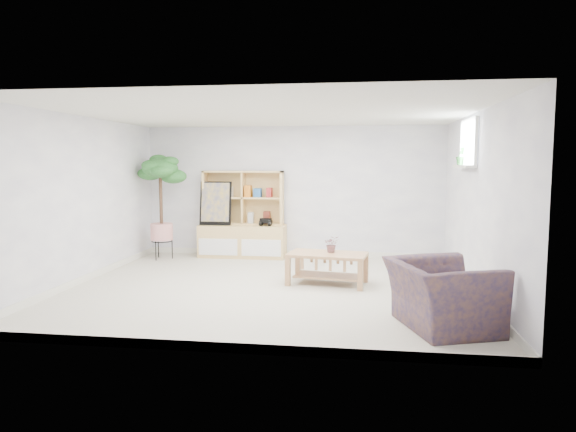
# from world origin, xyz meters

# --- Properties ---
(floor) EXTENTS (5.50, 5.00, 0.01)m
(floor) POSITION_xyz_m (0.00, 0.00, 0.00)
(floor) COLOR beige
(floor) RESTS_ON ground
(ceiling) EXTENTS (5.50, 5.00, 0.01)m
(ceiling) POSITION_xyz_m (0.00, 0.00, 2.40)
(ceiling) COLOR silver
(ceiling) RESTS_ON walls
(walls) EXTENTS (5.51, 5.01, 2.40)m
(walls) POSITION_xyz_m (0.00, 0.00, 1.20)
(walls) COLOR silver
(walls) RESTS_ON floor
(baseboard) EXTENTS (5.50, 5.00, 0.10)m
(baseboard) POSITION_xyz_m (0.00, 0.00, 0.05)
(baseboard) COLOR white
(baseboard) RESTS_ON floor
(window) EXTENTS (0.10, 0.98, 0.68)m
(window) POSITION_xyz_m (2.73, 0.60, 2.00)
(window) COLOR silver
(window) RESTS_ON walls
(window_sill) EXTENTS (0.14, 1.00, 0.04)m
(window_sill) POSITION_xyz_m (2.67, 0.60, 1.68)
(window_sill) COLOR white
(window_sill) RESTS_ON walls
(storage_unit) EXTENTS (1.59, 0.54, 1.59)m
(storage_unit) POSITION_xyz_m (-0.90, 2.24, 0.79)
(storage_unit) COLOR #E5B66B
(storage_unit) RESTS_ON floor
(poster) EXTENTS (0.58, 0.15, 0.80)m
(poster) POSITION_xyz_m (-1.38, 2.17, 0.99)
(poster) COLOR gold
(poster) RESTS_ON storage_unit
(toy_truck) EXTENTS (0.30, 0.21, 0.16)m
(toy_truck) POSITION_xyz_m (-0.45, 2.16, 0.67)
(toy_truck) COLOR black
(toy_truck) RESTS_ON storage_unit
(coffee_table) EXTENTS (1.18, 0.76, 0.45)m
(coffee_table) POSITION_xyz_m (0.78, 0.32, 0.22)
(coffee_table) COLOR tan
(coffee_table) RESTS_ON floor
(table_plant) EXTENTS (0.24, 0.22, 0.24)m
(table_plant) POSITION_xyz_m (0.83, 0.40, 0.57)
(table_plant) COLOR #145521
(table_plant) RESTS_ON coffee_table
(floor_tree) EXTENTS (0.84, 0.84, 1.89)m
(floor_tree) POSITION_xyz_m (-2.30, 1.85, 0.94)
(floor_tree) COLOR #19571C
(floor_tree) RESTS_ON floor
(armchair) EXTENTS (1.24, 1.32, 0.80)m
(armchair) POSITION_xyz_m (2.08, -1.49, 0.40)
(armchair) COLOR #1C1E4C
(armchair) RESTS_ON floor
(sill_plant) EXTENTS (0.15, 0.12, 0.26)m
(sill_plant) POSITION_xyz_m (2.67, 0.82, 1.83)
(sill_plant) COLOR #19571C
(sill_plant) RESTS_ON window_sill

